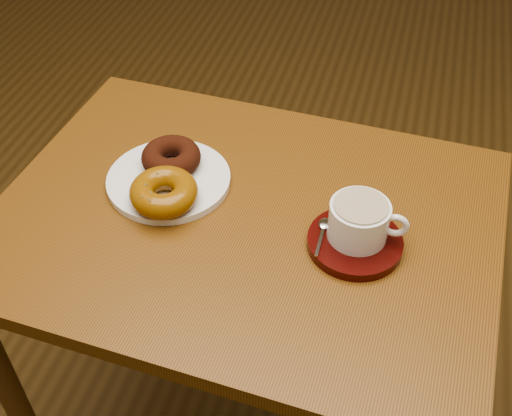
% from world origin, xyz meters
% --- Properties ---
extents(cafe_table, '(0.88, 0.68, 0.80)m').
position_xyz_m(cafe_table, '(-0.01, -0.01, 0.67)').
color(cafe_table, brown).
rests_on(cafe_table, ground).
extents(donut_plate, '(0.26, 0.26, 0.01)m').
position_xyz_m(donut_plate, '(-0.16, 0.04, 0.80)').
color(donut_plate, white).
rests_on(donut_plate, cafe_table).
extents(donut_cinnamon, '(0.11, 0.11, 0.04)m').
position_xyz_m(donut_cinnamon, '(-0.17, 0.07, 0.83)').
color(donut_cinnamon, '#37150B').
rests_on(donut_cinnamon, donut_plate).
extents(donut_caramel, '(0.13, 0.13, 0.04)m').
position_xyz_m(donut_caramel, '(-0.14, -0.02, 0.83)').
color(donut_caramel, '#86520E').
rests_on(donut_caramel, donut_plate).
extents(saucer, '(0.17, 0.17, 0.02)m').
position_xyz_m(saucer, '(0.18, -0.03, 0.80)').
color(saucer, '#360907').
rests_on(saucer, cafe_table).
extents(coffee_cup, '(0.13, 0.10, 0.07)m').
position_xyz_m(coffee_cup, '(0.19, -0.02, 0.85)').
color(coffee_cup, white).
rests_on(coffee_cup, saucer).
extents(teaspoon, '(0.02, 0.09, 0.01)m').
position_xyz_m(teaspoon, '(0.13, -0.02, 0.82)').
color(teaspoon, silver).
rests_on(teaspoon, saucer).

